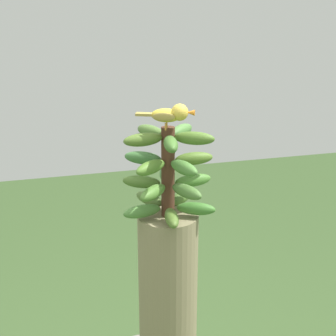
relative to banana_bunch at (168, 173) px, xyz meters
name	(u,v)px	position (x,y,z in m)	size (l,w,h in m)	color
banana_bunch	(168,173)	(0.00, 0.00, 0.00)	(0.31, 0.31, 0.30)	#4C2D1E
perched_bird	(171,114)	(0.00, -0.03, 0.20)	(0.18, 0.09, 0.08)	#C68933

